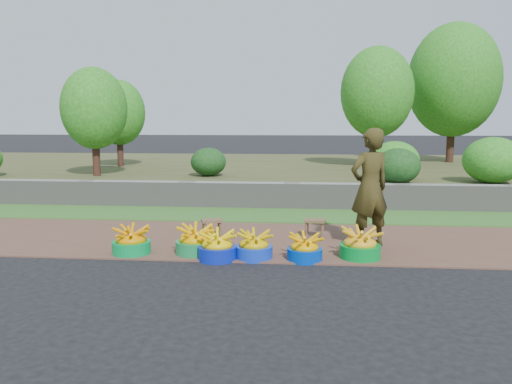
# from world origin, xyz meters

# --- Properties ---
(ground_plane) EXTENTS (120.00, 120.00, 0.00)m
(ground_plane) POSITION_xyz_m (0.00, 0.00, 0.00)
(ground_plane) COLOR black
(ground_plane) RESTS_ON ground
(dirt_shoulder) EXTENTS (80.00, 2.50, 0.02)m
(dirt_shoulder) POSITION_xyz_m (0.00, 1.25, 0.01)
(dirt_shoulder) COLOR brown
(dirt_shoulder) RESTS_ON ground
(grass_verge) EXTENTS (80.00, 1.50, 0.04)m
(grass_verge) POSITION_xyz_m (0.00, 3.25, 0.02)
(grass_verge) COLOR #386C26
(grass_verge) RESTS_ON ground
(retaining_wall) EXTENTS (80.00, 0.35, 0.55)m
(retaining_wall) POSITION_xyz_m (0.00, 4.10, 0.28)
(retaining_wall) COLOR gray
(retaining_wall) RESTS_ON ground
(earth_bank) EXTENTS (80.00, 10.00, 0.50)m
(earth_bank) POSITION_xyz_m (0.00, 9.00, 0.25)
(earth_bank) COLOR #474826
(earth_bank) RESTS_ON ground
(vegetation) EXTENTS (36.48, 8.25, 4.41)m
(vegetation) POSITION_xyz_m (3.46, 8.01, 2.56)
(vegetation) COLOR #351E15
(vegetation) RESTS_ON earth_bank
(basin_a) EXTENTS (0.52, 0.52, 0.39)m
(basin_a) POSITION_xyz_m (-2.12, 0.29, 0.18)
(basin_a) COLOR #028F3E
(basin_a) RESTS_ON ground
(basin_b) EXTENTS (0.54, 0.54, 0.40)m
(basin_b) POSITION_xyz_m (-1.24, 0.37, 0.18)
(basin_b) COLOR #187B40
(basin_b) RESTS_ON ground
(basin_c) EXTENTS (0.51, 0.51, 0.38)m
(basin_c) POSITION_xyz_m (-0.90, 0.14, 0.17)
(basin_c) COLOR #0A1FA3
(basin_c) RESTS_ON ground
(basin_d) EXTENTS (0.50, 0.50, 0.37)m
(basin_d) POSITION_xyz_m (-0.42, 0.23, 0.17)
(basin_d) COLOR #1135C4
(basin_d) RESTS_ON ground
(basin_e) EXTENTS (0.47, 0.47, 0.35)m
(basin_e) POSITION_xyz_m (0.26, 0.20, 0.16)
(basin_e) COLOR #0033AC
(basin_e) RESTS_ON ground
(basin_f) EXTENTS (0.54, 0.54, 0.41)m
(basin_f) POSITION_xyz_m (0.99, 0.36, 0.18)
(basin_f) COLOR #00842A
(basin_f) RESTS_ON ground
(stool_left) EXTENTS (0.38, 0.33, 0.28)m
(stool_left) POSITION_xyz_m (-1.19, 1.36, 0.24)
(stool_left) COLOR brown
(stool_left) RESTS_ON dirt_shoulder
(stool_right) EXTENTS (0.35, 0.28, 0.28)m
(stool_right) POSITION_xyz_m (0.42, 1.49, 0.24)
(stool_right) COLOR brown
(stool_right) RESTS_ON dirt_shoulder
(vendor_woman) EXTENTS (0.74, 0.65, 1.71)m
(vendor_woman) POSITION_xyz_m (1.18, 1.01, 0.88)
(vendor_woman) COLOR black
(vendor_woman) RESTS_ON dirt_shoulder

